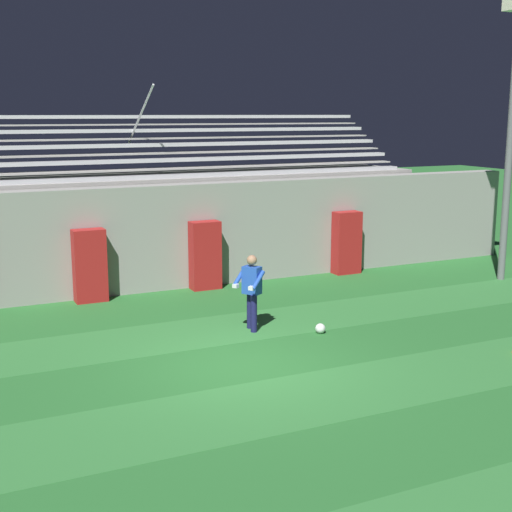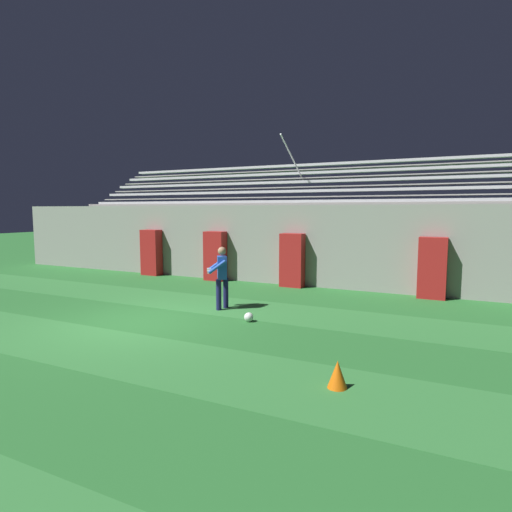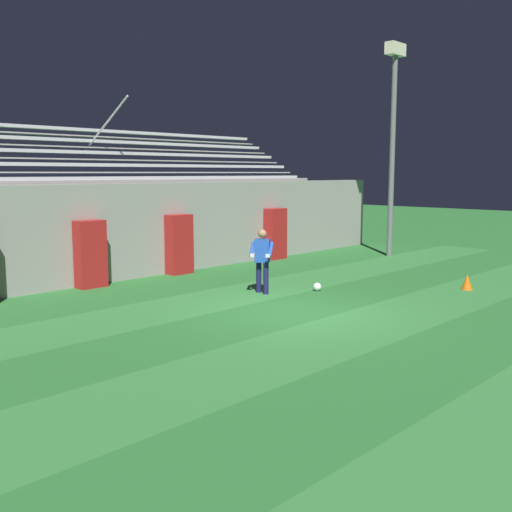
# 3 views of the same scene
# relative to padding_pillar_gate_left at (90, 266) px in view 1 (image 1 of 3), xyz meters

# --- Properties ---
(ground_plane) EXTENTS (80.00, 80.00, 0.00)m
(ground_plane) POSITION_rel_padding_pillar_gate_left_xyz_m (1.54, -5.95, -0.92)
(ground_plane) COLOR #286B2D
(turf_stripe_mid) EXTENTS (28.00, 2.08, 0.01)m
(turf_stripe_mid) POSITION_rel_padding_pillar_gate_left_xyz_m (1.54, -7.78, -0.92)
(turf_stripe_mid) COLOR #337A38
(turf_stripe_mid) RESTS_ON ground
(turf_stripe_far) EXTENTS (28.00, 2.08, 0.01)m
(turf_stripe_far) POSITION_rel_padding_pillar_gate_left_xyz_m (1.54, -3.61, -0.92)
(turf_stripe_far) COLOR #337A38
(turf_stripe_far) RESTS_ON ground
(back_wall) EXTENTS (24.00, 0.60, 2.80)m
(back_wall) POSITION_rel_padding_pillar_gate_left_xyz_m (1.54, 0.55, 0.48)
(back_wall) COLOR #999691
(back_wall) RESTS_ON ground
(padding_pillar_gate_left) EXTENTS (0.80, 0.44, 1.84)m
(padding_pillar_gate_left) POSITION_rel_padding_pillar_gate_left_xyz_m (0.00, 0.00, 0.00)
(padding_pillar_gate_left) COLOR #B21E1E
(padding_pillar_gate_left) RESTS_ON ground
(padding_pillar_gate_right) EXTENTS (0.80, 0.44, 1.84)m
(padding_pillar_gate_right) POSITION_rel_padding_pillar_gate_left_xyz_m (3.09, 0.00, 0.00)
(padding_pillar_gate_right) COLOR #B21E1E
(padding_pillar_gate_right) RESTS_ON ground
(padding_pillar_far_right) EXTENTS (0.80, 0.44, 1.84)m
(padding_pillar_far_right) POSITION_rel_padding_pillar_gate_left_xyz_m (7.55, 0.00, 0.00)
(padding_pillar_far_right) COLOR #B21E1E
(padding_pillar_far_right) RESTS_ON ground
(bleacher_stand) EXTENTS (18.00, 4.05, 5.43)m
(bleacher_stand) POSITION_rel_padding_pillar_gate_left_xyz_m (1.54, 2.89, 0.59)
(bleacher_stand) COLOR #999691
(bleacher_stand) RESTS_ON ground
(goalkeeper) EXTENTS (0.71, 0.74, 1.67)m
(goalkeeper) POSITION_rel_padding_pillar_gate_left_xyz_m (2.62, -3.95, 0.04)
(goalkeeper) COLOR #19194C
(goalkeeper) RESTS_ON ground
(soccer_ball) EXTENTS (0.22, 0.22, 0.22)m
(soccer_ball) POSITION_rel_padding_pillar_gate_left_xyz_m (3.86, -4.79, -0.81)
(soccer_ball) COLOR white
(soccer_ball) RESTS_ON ground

